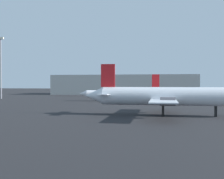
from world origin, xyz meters
TOP-DOWN VIEW (x-y plane):
  - airplane_on_taxiway at (5.43, 43.94)m, footprint 33.16×22.64m
  - airplane_far_left at (-8.53, 83.52)m, footprint 29.84×24.86m
  - light_mast_left at (-58.10, 88.49)m, footprint 2.40×0.50m
  - terminal_building at (-15.23, 139.24)m, footprint 76.72×26.31m

SIDE VIEW (x-z plane):
  - airplane_far_left at x=-8.53m, z-range -2.06..7.19m
  - airplane_on_taxiway at x=5.43m, z-range -1.29..8.61m
  - terminal_building at x=-15.23m, z-range 0.00..10.67m
  - light_mast_left at x=-58.10m, z-range 1.31..25.73m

